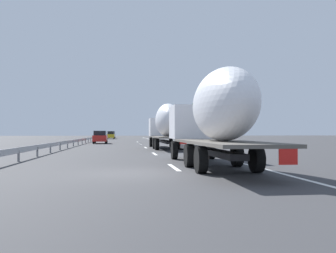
% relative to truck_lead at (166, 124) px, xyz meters
% --- Properties ---
extents(ground_plane, '(260.00, 260.00, 0.00)m').
position_rel_truck_lead_xyz_m(ground_plane, '(19.79, 3.60, -2.39)').
color(ground_plane, '#38383A').
extents(lane_stripe_0, '(3.20, 0.20, 0.01)m').
position_rel_truck_lead_xyz_m(lane_stripe_0, '(-18.21, 1.80, -2.39)').
color(lane_stripe_0, white).
rests_on(lane_stripe_0, ground_plane).
extents(lane_stripe_1, '(3.20, 0.20, 0.01)m').
position_rel_truck_lead_xyz_m(lane_stripe_1, '(-8.15, 1.80, -2.39)').
color(lane_stripe_1, white).
rests_on(lane_stripe_1, ground_plane).
extents(lane_stripe_2, '(3.20, 0.20, 0.01)m').
position_rel_truck_lead_xyz_m(lane_stripe_2, '(2.56, 1.80, -2.39)').
color(lane_stripe_2, white).
rests_on(lane_stripe_2, ground_plane).
extents(lane_stripe_3, '(3.20, 0.20, 0.01)m').
position_rel_truck_lead_xyz_m(lane_stripe_3, '(13.55, 1.80, -2.39)').
color(lane_stripe_3, white).
rests_on(lane_stripe_3, ground_plane).
extents(lane_stripe_4, '(3.20, 0.20, 0.01)m').
position_rel_truck_lead_xyz_m(lane_stripe_4, '(14.73, 1.80, -2.39)').
color(lane_stripe_4, white).
rests_on(lane_stripe_4, ground_plane).
extents(lane_stripe_5, '(3.20, 0.20, 0.01)m').
position_rel_truck_lead_xyz_m(lane_stripe_5, '(25.24, 1.80, -2.39)').
color(lane_stripe_5, white).
rests_on(lane_stripe_5, ground_plane).
extents(edge_line_right, '(110.00, 0.20, 0.01)m').
position_rel_truck_lead_xyz_m(edge_line_right, '(24.79, -1.90, -2.39)').
color(edge_line_right, white).
rests_on(edge_line_right, ground_plane).
extents(truck_lead, '(13.20, 2.55, 4.22)m').
position_rel_truck_lead_xyz_m(truck_lead, '(0.00, 0.00, 0.00)').
color(truck_lead, silver).
rests_on(truck_lead, ground_plane).
extents(truck_trailing, '(13.14, 2.55, 4.14)m').
position_rel_truck_lead_xyz_m(truck_trailing, '(-18.30, -0.00, -0.04)').
color(truck_trailing, silver).
rests_on(truck_trailing, ground_plane).
extents(car_white_van, '(4.65, 1.81, 1.97)m').
position_rel_truck_lead_xyz_m(car_white_van, '(67.49, 7.46, -1.41)').
color(car_white_van, white).
rests_on(car_white_van, ground_plane).
extents(car_yellow_coupe, '(4.37, 1.75, 1.89)m').
position_rel_truck_lead_xyz_m(car_yellow_coupe, '(53.89, 7.27, -1.44)').
color(car_yellow_coupe, gold).
rests_on(car_yellow_coupe, ground_plane).
extents(car_red_compact, '(4.40, 1.89, 1.80)m').
position_rel_truck_lead_xyz_m(car_red_compact, '(17.13, 7.37, -1.47)').
color(car_red_compact, red).
rests_on(car_red_compact, ground_plane).
extents(road_sign, '(0.10, 0.90, 3.00)m').
position_rel_truck_lead_xyz_m(road_sign, '(14.07, -3.10, -0.31)').
color(road_sign, gray).
rests_on(road_sign, ground_plane).
extents(tree_0, '(3.55, 3.55, 6.44)m').
position_rel_truck_lead_xyz_m(tree_0, '(19.87, -6.94, 1.50)').
color(tree_0, '#472D19').
rests_on(tree_0, ground_plane).
extents(tree_1, '(3.30, 3.30, 6.22)m').
position_rel_truck_lead_xyz_m(tree_1, '(60.71, -8.78, 1.51)').
color(tree_1, '#472D19').
rests_on(tree_1, ground_plane).
extents(tree_2, '(3.55, 3.55, 7.45)m').
position_rel_truck_lead_xyz_m(tree_2, '(34.68, -9.46, 2.20)').
color(tree_2, '#472D19').
rests_on(tree_2, ground_plane).
extents(guardrail_median, '(94.00, 0.10, 0.76)m').
position_rel_truck_lead_xyz_m(guardrail_median, '(22.79, 9.60, -1.81)').
color(guardrail_median, '#9EA0A5').
rests_on(guardrail_median, ground_plane).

